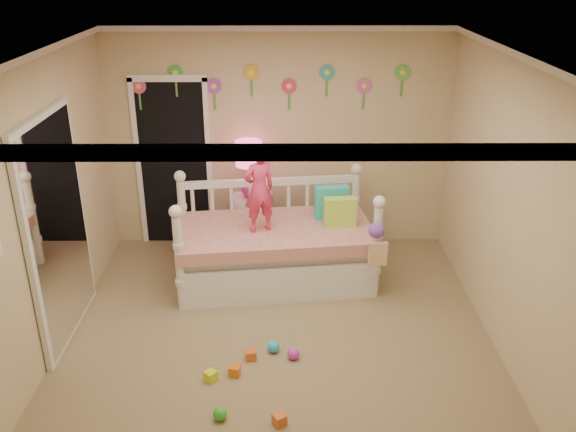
{
  "coord_description": "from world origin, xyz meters",
  "views": [
    {
      "loc": [
        0.07,
        -4.61,
        3.33
      ],
      "look_at": [
        0.1,
        0.6,
        1.05
      ],
      "focal_mm": 37.71,
      "sensor_mm": 36.0,
      "label": 1
    }
  ],
  "objects_px": {
    "child": "(259,189)",
    "table_lamp": "(249,160)",
    "daybed": "(275,232)",
    "nightstand": "(250,223)"
  },
  "relations": [
    {
      "from": "child",
      "to": "table_lamp",
      "type": "bearing_deg",
      "value": -104.17
    },
    {
      "from": "daybed",
      "to": "child",
      "type": "xyz_separation_m",
      "value": [
        -0.15,
        -0.1,
        0.53
      ]
    },
    {
      "from": "child",
      "to": "table_lamp",
      "type": "height_order",
      "value": "child"
    },
    {
      "from": "daybed",
      "to": "nightstand",
      "type": "height_order",
      "value": "daybed"
    },
    {
      "from": "nightstand",
      "to": "table_lamp",
      "type": "height_order",
      "value": "table_lamp"
    },
    {
      "from": "nightstand",
      "to": "table_lamp",
      "type": "distance_m",
      "value": 0.79
    },
    {
      "from": "child",
      "to": "nightstand",
      "type": "height_order",
      "value": "child"
    },
    {
      "from": "child",
      "to": "daybed",
      "type": "bearing_deg",
      "value": -171.87
    },
    {
      "from": "nightstand",
      "to": "child",
      "type": "bearing_deg",
      "value": -74.6
    },
    {
      "from": "child",
      "to": "nightstand",
      "type": "bearing_deg",
      "value": -104.17
    }
  ]
}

